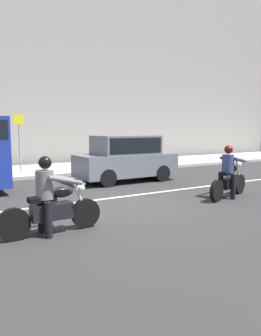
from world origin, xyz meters
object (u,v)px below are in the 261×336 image
object	(u,v)px
street_sign_post	(19,137)
motorcycle_with_rider_denim_blue	(229,176)
motorcycle_with_rider_gray	(51,202)
parked_hatchback_slate_gray	(126,158)

from	to	relation	value
street_sign_post	motorcycle_with_rider_denim_blue	bearing A→B (deg)	-64.36
motorcycle_with_rider_gray	street_sign_post	distance (m)	9.32
parked_hatchback_slate_gray	street_sign_post	world-z (taller)	street_sign_post
motorcycle_with_rider_gray	motorcycle_with_rider_denim_blue	bearing A→B (deg)	5.62
motorcycle_with_rider_gray	street_sign_post	world-z (taller)	street_sign_post
motorcycle_with_rider_denim_blue	parked_hatchback_slate_gray	distance (m)	4.39
motorcycle_with_rider_denim_blue	motorcycle_with_rider_gray	bearing A→B (deg)	-174.38
parked_hatchback_slate_gray	street_sign_post	bearing A→B (deg)	125.17
motorcycle_with_rider_gray	street_sign_post	size ratio (longest dim) A/B	0.80
motorcycle_with_rider_denim_blue	street_sign_post	size ratio (longest dim) A/B	0.81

